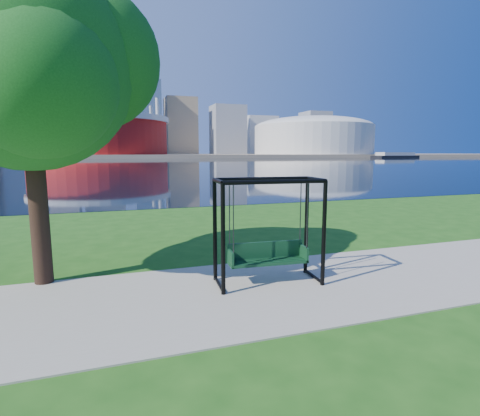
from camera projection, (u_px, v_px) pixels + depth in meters
name	position (u px, v px, depth m)	size (l,w,h in m)	color
ground	(245.00, 284.00, 8.31)	(900.00, 900.00, 0.00)	#1E5114
path	(253.00, 291.00, 7.83)	(120.00, 4.00, 0.03)	#9E937F
river	(123.00, 163.00, 103.90)	(900.00, 180.00, 0.02)	black
far_bank	(116.00, 155.00, 294.94)	(900.00, 228.00, 2.00)	#937F60
stadium	(99.00, 134.00, 223.31)	(83.00, 83.00, 32.00)	maroon
arena	(313.00, 135.00, 269.01)	(84.00, 84.00, 26.56)	beige
skyline	(108.00, 112.00, 301.06)	(392.00, 66.00, 96.50)	gray
swing	(268.00, 233.00, 8.19)	(2.36, 1.17, 2.35)	black
park_tree	(25.00, 60.00, 7.68)	(5.52, 4.99, 6.86)	black
barge	(395.00, 155.00, 228.32)	(33.96, 13.82, 3.30)	black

